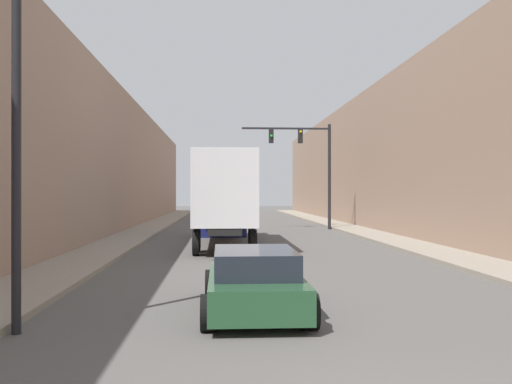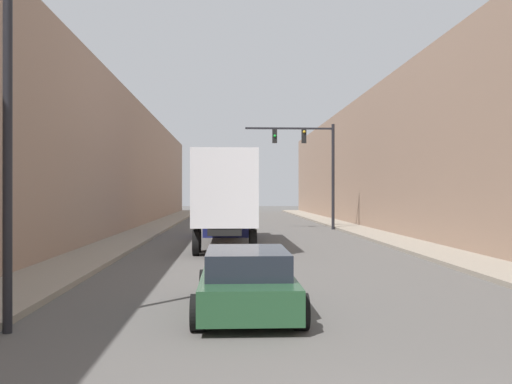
% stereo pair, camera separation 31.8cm
% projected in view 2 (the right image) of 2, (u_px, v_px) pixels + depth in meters
% --- Properties ---
extents(sidewalk_right, '(2.18, 80.00, 0.15)m').
position_uv_depth(sidewalk_right, '(361.00, 231.00, 34.94)').
color(sidewalk_right, gray).
rests_on(sidewalk_right, ground).
extents(sidewalk_left, '(2.18, 80.00, 0.15)m').
position_uv_depth(sidewalk_left, '(146.00, 231.00, 34.32)').
color(sidewalk_left, gray).
rests_on(sidewalk_left, ground).
extents(building_right, '(6.00, 80.00, 9.17)m').
position_uv_depth(building_right, '(426.00, 157.00, 35.14)').
color(building_right, '#997A66').
rests_on(building_right, ground).
extents(building_left, '(6.00, 80.00, 8.65)m').
position_uv_depth(building_left, '(77.00, 161.00, 34.13)').
color(building_left, '#997A66').
rests_on(building_left, ground).
extents(semi_truck, '(2.49, 11.96, 4.04)m').
position_uv_depth(semi_truck, '(225.00, 195.00, 26.44)').
color(semi_truck, silver).
rests_on(semi_truck, ground).
extents(sedan_car, '(2.04, 4.46, 1.27)m').
position_uv_depth(sedan_car, '(247.00, 281.00, 11.43)').
color(sedan_car, '#234C2D').
rests_on(sedan_car, ground).
extents(traffic_signal_gantry, '(5.87, 0.35, 6.92)m').
position_uv_depth(traffic_signal_gantry, '(314.00, 157.00, 37.34)').
color(traffic_signal_gantry, black).
rests_on(traffic_signal_gantry, ground).
extents(street_lamp, '(0.44, 0.44, 7.90)m').
position_uv_depth(street_lamp, '(8.00, 42.00, 9.69)').
color(street_lamp, black).
rests_on(street_lamp, ground).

